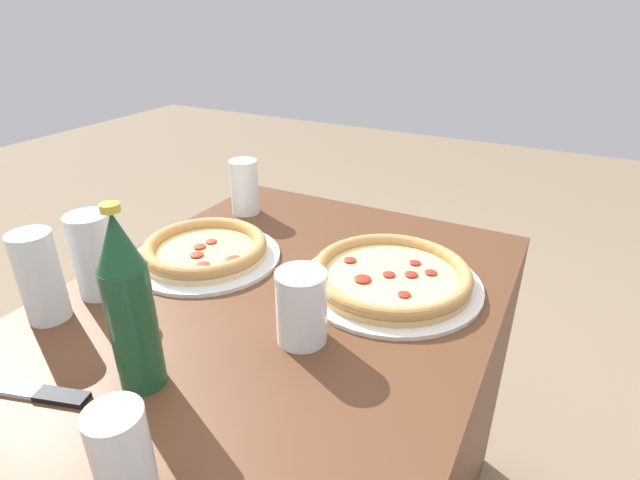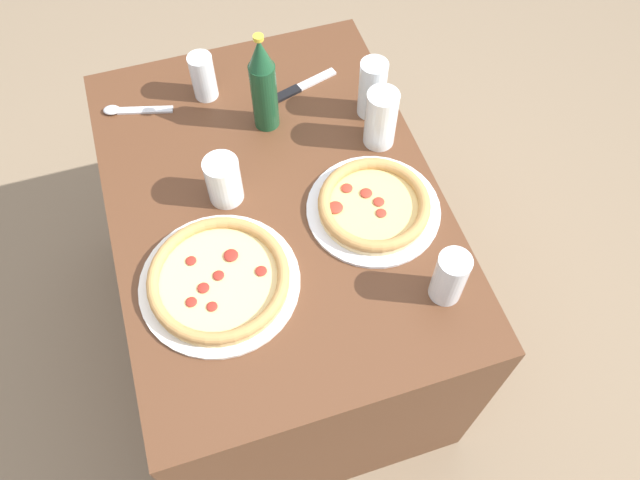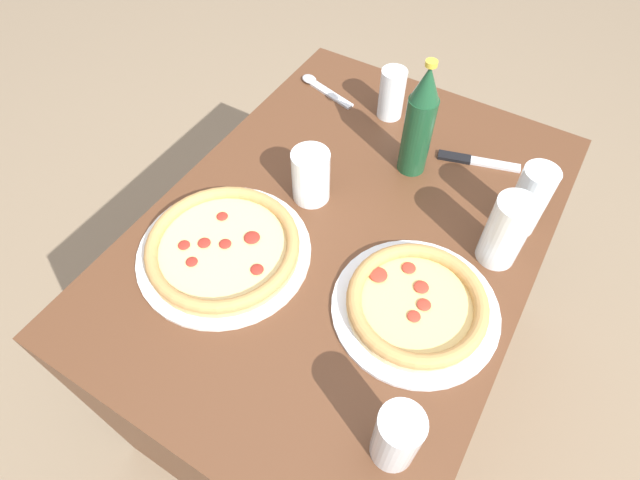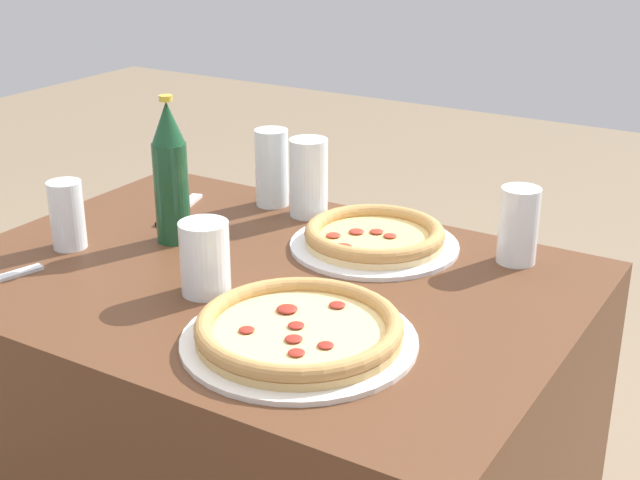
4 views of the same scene
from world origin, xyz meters
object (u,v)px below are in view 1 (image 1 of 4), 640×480
(pizza_margherita, at_px, (205,250))
(beer_bottle, at_px, (130,305))
(glass_iced_tea, at_px, (95,258))
(glass_red_wine, at_px, (41,281))
(knife, at_px, (32,392))
(glass_mango_juice, at_px, (124,463))
(glass_orange_juice, at_px, (245,190))
(pizza_pepperoni, at_px, (391,276))
(glass_water, at_px, (301,309))

(pizza_margherita, height_order, beer_bottle, beer_bottle)
(glass_iced_tea, bearing_deg, pizza_margherita, 156.32)
(glass_red_wine, bearing_deg, beer_bottle, 80.67)
(glass_iced_tea, xyz_separation_m, knife, (0.22, 0.12, -0.07))
(glass_mango_juice, xyz_separation_m, beer_bottle, (-0.14, -0.12, 0.07))
(glass_orange_juice, bearing_deg, pizza_margherita, 16.41)
(glass_orange_juice, bearing_deg, pizza_pepperoni, 69.95)
(glass_orange_juice, distance_m, glass_mango_juice, 0.78)
(glass_mango_juice, height_order, glass_red_wine, glass_red_wine)
(knife, bearing_deg, pizza_pepperoni, 146.35)
(glass_orange_juice, relative_size, beer_bottle, 0.50)
(glass_red_wine, xyz_separation_m, glass_water, (-0.15, 0.40, -0.01))
(glass_orange_juice, relative_size, glass_iced_tea, 0.87)
(pizza_margherita, relative_size, knife, 1.66)
(pizza_margherita, bearing_deg, glass_mango_juice, 31.16)
(glass_mango_juice, distance_m, knife, 0.25)
(beer_bottle, bearing_deg, glass_mango_juice, 41.45)
(glass_orange_juice, height_order, glass_iced_tea, glass_iced_tea)
(glass_iced_tea, distance_m, glass_mango_juice, 0.46)
(pizza_margherita, xyz_separation_m, beer_bottle, (0.33, 0.16, 0.11))
(pizza_pepperoni, distance_m, glass_iced_tea, 0.53)
(pizza_pepperoni, xyz_separation_m, glass_water, (0.22, -0.07, 0.04))
(knife, bearing_deg, glass_orange_juice, -170.26)
(glass_water, xyz_separation_m, knife, (0.28, -0.26, -0.05))
(glass_red_wine, relative_size, beer_bottle, 0.58)
(beer_bottle, bearing_deg, knife, -52.74)
(pizza_margherita, bearing_deg, glass_iced_tea, -23.68)
(beer_bottle, bearing_deg, glass_orange_juice, -157.92)
(glass_mango_juice, xyz_separation_m, glass_water, (-0.32, 0.02, 0.00))
(glass_iced_tea, bearing_deg, beer_bottle, 60.51)
(glass_orange_juice, bearing_deg, glass_mango_juice, 26.55)
(pizza_pepperoni, bearing_deg, glass_red_wine, -52.20)
(glass_orange_juice, xyz_separation_m, beer_bottle, (0.56, 0.23, 0.07))
(glass_water, bearing_deg, pizza_pepperoni, 163.20)
(pizza_pepperoni, distance_m, glass_red_wine, 0.59)
(glass_red_wine, height_order, glass_water, glass_red_wine)
(glass_orange_juice, distance_m, glass_water, 0.53)
(knife, bearing_deg, glass_red_wine, -133.33)
(pizza_pepperoni, distance_m, knife, 0.59)
(glass_red_wine, distance_m, knife, 0.20)
(pizza_margherita, bearing_deg, knife, 5.79)
(pizza_pepperoni, bearing_deg, glass_water, -16.80)
(beer_bottle, bearing_deg, glass_red_wine, -99.33)
(glass_orange_juice, bearing_deg, glass_water, 44.83)
(pizza_pepperoni, xyz_separation_m, glass_mango_juice, (0.54, -0.09, 0.04))
(glass_iced_tea, relative_size, glass_mango_juice, 1.24)
(glass_water, relative_size, beer_bottle, 0.44)
(glass_red_wine, distance_m, glass_water, 0.43)
(pizza_margherita, height_order, knife, pizza_margherita)
(glass_iced_tea, distance_m, beer_bottle, 0.28)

